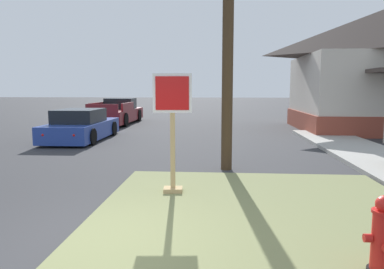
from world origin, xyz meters
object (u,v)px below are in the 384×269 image
(stop_sign, at_px, (173,135))
(parked_sedan_blue, at_px, (81,126))
(pickup_truck_maroon, at_px, (118,113))
(fire_hydrant, at_px, (383,239))
(manhole_cover, at_px, (154,199))

(stop_sign, xyz_separation_m, parked_sedan_blue, (-4.65, 7.27, -0.64))
(pickup_truck_maroon, bearing_deg, fire_hydrant, -65.61)
(stop_sign, relative_size, manhole_cover, 3.22)
(manhole_cover, bearing_deg, fire_hydrant, -42.68)
(fire_hydrant, relative_size, pickup_truck_maroon, 0.16)
(fire_hydrant, relative_size, manhole_cover, 1.26)
(fire_hydrant, height_order, pickup_truck_maroon, pickup_truck_maroon)
(stop_sign, xyz_separation_m, manhole_cover, (-0.33, -0.24, -1.17))
(fire_hydrant, height_order, stop_sign, stop_sign)
(parked_sedan_blue, bearing_deg, fire_hydrant, -54.65)
(fire_hydrant, height_order, parked_sedan_blue, parked_sedan_blue)
(manhole_cover, bearing_deg, parked_sedan_blue, 119.91)
(fire_hydrant, height_order, manhole_cover, fire_hydrant)
(fire_hydrant, xyz_separation_m, parked_sedan_blue, (-7.23, 10.20, 0.05))
(stop_sign, relative_size, parked_sedan_blue, 0.50)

